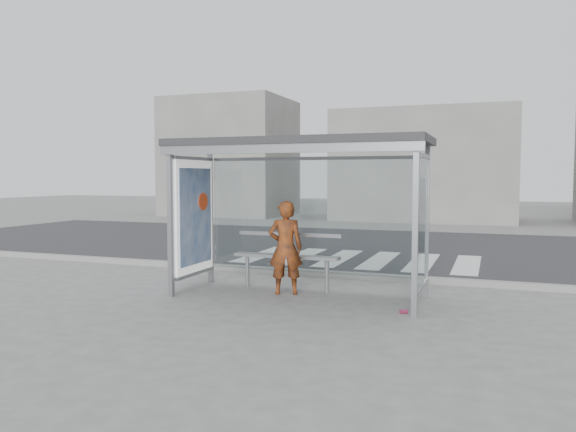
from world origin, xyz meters
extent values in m
plane|color=slate|center=(0.00, 0.00, 0.00)|extent=(80.00, 80.00, 0.00)
cube|color=#2A2A2C|center=(0.00, 7.00, 0.00)|extent=(30.00, 10.00, 0.01)
cube|color=gray|center=(0.00, 1.95, 0.06)|extent=(30.00, 0.18, 0.12)
cube|color=silver|center=(-2.50, 4.50, 0.00)|extent=(0.55, 3.00, 0.00)
cube|color=silver|center=(-1.50, 4.50, 0.00)|extent=(0.55, 3.00, 0.00)
cube|color=silver|center=(-0.50, 4.50, 0.00)|extent=(0.55, 3.00, 0.00)
cube|color=silver|center=(0.50, 4.50, 0.00)|extent=(0.55, 3.00, 0.00)
cube|color=silver|center=(1.50, 4.50, 0.00)|extent=(0.55, 3.00, 0.00)
cube|color=silver|center=(2.50, 4.50, 0.00)|extent=(0.55, 3.00, 0.00)
cube|color=gray|center=(-2.00, -0.70, 1.25)|extent=(0.08, 0.08, 2.50)
cube|color=gray|center=(2.00, -0.70, 1.25)|extent=(0.08, 0.08, 2.50)
cube|color=gray|center=(-2.00, 0.70, 1.25)|extent=(0.08, 0.08, 2.50)
cube|color=gray|center=(2.00, 0.70, 1.25)|extent=(0.08, 0.08, 2.50)
cube|color=#2D2D30|center=(0.00, 0.00, 2.56)|extent=(4.25, 1.65, 0.12)
cube|color=gray|center=(0.00, -0.76, 2.45)|extent=(4.25, 0.06, 0.18)
cube|color=white|center=(0.00, 0.70, 1.30)|extent=(3.80, 0.02, 2.00)
cube|color=white|center=(-2.00, 0.00, 1.30)|extent=(0.15, 1.25, 2.00)
cube|color=#2C559F|center=(-1.92, 0.00, 1.30)|extent=(0.01, 1.10, 1.70)
cylinder|color=#E74114|center=(-1.91, 0.25, 1.55)|extent=(0.02, 0.32, 0.32)
cube|color=white|center=(2.00, 0.00, 1.30)|extent=(0.03, 1.25, 2.00)
cube|color=beige|center=(1.97, 0.05, 1.40)|extent=(0.03, 0.86, 1.16)
cube|color=slate|center=(-10.00, 18.00, 3.00)|extent=(6.00, 5.00, 6.00)
cube|color=slate|center=(0.00, 18.00, 2.50)|extent=(8.00, 5.00, 5.00)
imported|color=orange|center=(-0.27, 0.13, 0.80)|extent=(0.68, 0.57, 1.60)
cube|color=gray|center=(-0.40, 0.51, 0.59)|extent=(1.94, 0.24, 0.05)
cylinder|color=gray|center=(-1.15, 0.51, 0.28)|extent=(0.08, 0.08, 0.57)
cylinder|color=gray|center=(0.35, 0.51, 0.28)|extent=(0.08, 0.08, 0.57)
cube|color=gray|center=(-0.40, 0.66, 0.97)|extent=(1.94, 0.04, 0.06)
cylinder|color=#DC4072|center=(1.84, -0.56, 0.03)|extent=(0.13, 0.11, 0.06)
camera|label=1|loc=(3.03, -8.73, 2.00)|focal=35.00mm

